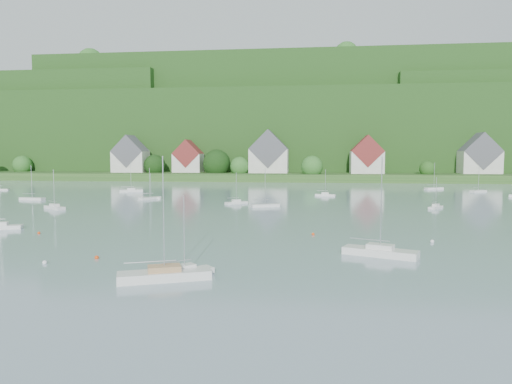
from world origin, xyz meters
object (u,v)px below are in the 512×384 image
near_sailboat_2 (164,274)px  near_sailboat_3 (184,271)px  near_sailboat_6 (0,226)px  near_sailboat_4 (380,251)px

near_sailboat_2 → near_sailboat_3: near_sailboat_2 is taller
near_sailboat_3 → near_sailboat_6: bearing=104.1°
near_sailboat_2 → near_sailboat_6: 40.62m
near_sailboat_2 → near_sailboat_4: bearing=9.5°
near_sailboat_2 → near_sailboat_6: bearing=121.2°
near_sailboat_3 → near_sailboat_4: size_ratio=0.68×
near_sailboat_2 → near_sailboat_3: (1.35, 1.63, -0.11)m
near_sailboat_3 → near_sailboat_6: size_ratio=0.91×
near_sailboat_2 → near_sailboat_4: size_ratio=1.01×
near_sailboat_4 → near_sailboat_2: bearing=-126.2°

